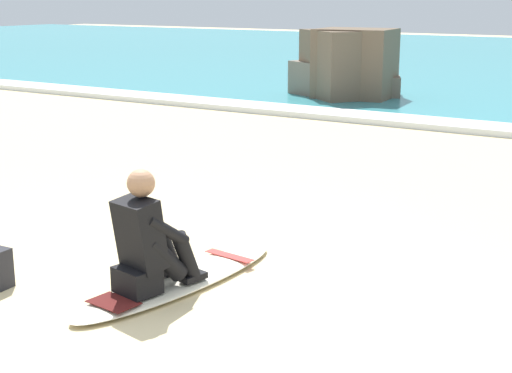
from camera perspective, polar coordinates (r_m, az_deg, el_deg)
name	(u,v)px	position (r m, az deg, el deg)	size (l,w,h in m)	color
ground_plane	(153,293)	(6.04, -7.73, -7.95)	(80.00, 80.00, 0.00)	beige
breaking_foam	(476,127)	(13.55, 16.20, 4.29)	(80.00, 0.90, 0.11)	white
surfboard_main	(180,280)	(6.18, -5.75, -7.00)	(0.76, 2.23, 0.08)	#EFE5C6
surfer_seated	(149,243)	(5.82, -8.08, -4.26)	(0.47, 0.75, 0.95)	black
rock_outcrop_distant	(347,72)	(16.76, 6.84, 8.57)	(2.51, 2.53, 1.56)	brown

